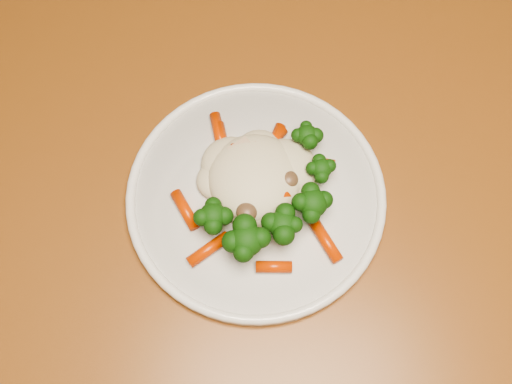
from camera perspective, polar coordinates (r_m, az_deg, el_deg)
dining_table at (r=0.79m, az=-1.23°, el=-0.78°), size 1.38×1.17×0.75m
plate at (r=0.67m, az=-0.00°, el=-0.46°), size 0.27×0.27×0.01m
meal at (r=0.65m, az=0.63°, el=0.15°), size 0.17×0.18×0.05m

